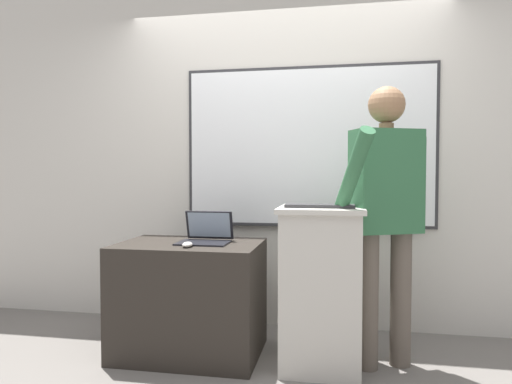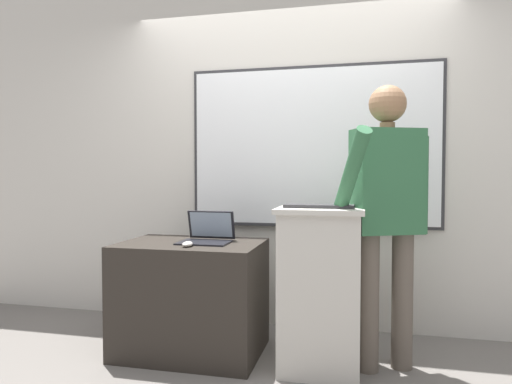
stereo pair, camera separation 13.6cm
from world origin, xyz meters
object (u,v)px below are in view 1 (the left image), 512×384
(side_desk, at_px, (190,298))
(person_presenter, at_px, (386,205))
(computer_mouse_by_laptop, at_px, (187,245))
(lectern_podium, at_px, (321,287))
(laptop, at_px, (207,233))
(wireless_keyboard, at_px, (320,206))

(side_desk, relative_size, person_presenter, 0.54)
(computer_mouse_by_laptop, bearing_deg, lectern_podium, 9.01)
(side_desk, height_order, computer_mouse_by_laptop, computer_mouse_by_laptop)
(lectern_podium, bearing_deg, computer_mouse_by_laptop, -170.99)
(lectern_podium, distance_m, person_presenter, 0.65)
(lectern_podium, distance_m, laptop, 0.84)
(person_presenter, height_order, wireless_keyboard, person_presenter)
(lectern_podium, distance_m, side_desk, 0.89)
(computer_mouse_by_laptop, bearing_deg, wireless_keyboard, 4.56)
(wireless_keyboard, relative_size, computer_mouse_by_laptop, 4.18)
(computer_mouse_by_laptop, bearing_deg, laptop, 77.01)
(laptop, xyz_separation_m, computer_mouse_by_laptop, (-0.05, -0.24, -0.04))
(side_desk, xyz_separation_m, person_presenter, (1.26, 0.01, 0.64))
(lectern_podium, relative_size, laptop, 3.00)
(side_desk, height_order, laptop, laptop)
(side_desk, xyz_separation_m, computer_mouse_by_laptop, (0.05, -0.18, 0.39))
(person_presenter, relative_size, laptop, 5.21)
(lectern_podium, xyz_separation_m, side_desk, (-0.87, 0.05, -0.13))
(lectern_podium, xyz_separation_m, computer_mouse_by_laptop, (-0.83, -0.13, 0.26))
(side_desk, distance_m, computer_mouse_by_laptop, 0.43)
(wireless_keyboard, distance_m, computer_mouse_by_laptop, 0.86)
(person_presenter, bearing_deg, computer_mouse_by_laptop, 165.33)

